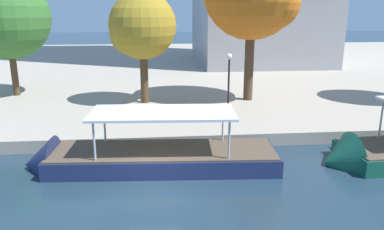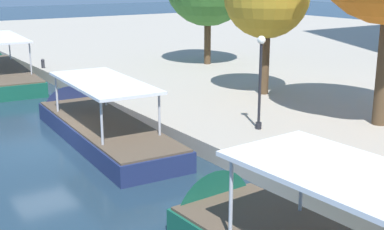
{
  "view_description": "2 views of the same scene",
  "coord_description": "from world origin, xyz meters",
  "px_view_note": "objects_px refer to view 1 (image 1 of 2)",
  "views": [
    {
      "loc": [
        0.31,
        -14.36,
        7.44
      ],
      "look_at": [
        2.03,
        4.15,
        2.2
      ],
      "focal_mm": 35.65,
      "sensor_mm": 36.0,
      "label": 1
    },
    {
      "loc": [
        21.31,
        -6.4,
        7.24
      ],
      "look_at": [
        4.86,
        4.6,
        1.94
      ],
      "focal_mm": 48.74,
      "sensor_mm": 36.0,
      "label": 2
    }
  ],
  "objects_px": {
    "tour_boat_1": "(140,161)",
    "tree_3": "(141,27)",
    "tree_2": "(5,15)",
    "lamp_post": "(229,82)"
  },
  "relations": [
    {
      "from": "tour_boat_1",
      "to": "tree_3",
      "type": "bearing_deg",
      "value": -85.94
    },
    {
      "from": "tree_2",
      "to": "tree_3",
      "type": "distance_m",
      "value": 10.98
    },
    {
      "from": "tree_2",
      "to": "tour_boat_1",
      "type": "bearing_deg",
      "value": -52.87
    },
    {
      "from": "tree_3",
      "to": "tree_2",
      "type": "bearing_deg",
      "value": 161.34
    },
    {
      "from": "lamp_post",
      "to": "tree_3",
      "type": "bearing_deg",
      "value": 137.2
    },
    {
      "from": "lamp_post",
      "to": "tour_boat_1",
      "type": "bearing_deg",
      "value": -134.31
    },
    {
      "from": "tour_boat_1",
      "to": "lamp_post",
      "type": "distance_m",
      "value": 8.0
    },
    {
      "from": "tree_2",
      "to": "tree_3",
      "type": "bearing_deg",
      "value": -18.66
    },
    {
      "from": "lamp_post",
      "to": "tree_3",
      "type": "distance_m",
      "value": 7.96
    },
    {
      "from": "lamp_post",
      "to": "tree_2",
      "type": "relative_size",
      "value": 0.44
    }
  ]
}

